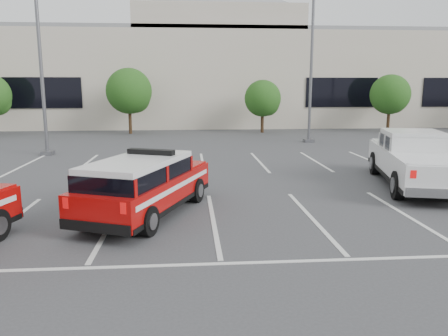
{
  "coord_description": "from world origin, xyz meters",
  "views": [
    {
      "loc": [
        -0.61,
        -11.18,
        3.58
      ],
      "look_at": [
        0.45,
        2.08,
        1.05
      ],
      "focal_mm": 35.0,
      "sensor_mm": 36.0,
      "label": 1
    }
  ],
  "objects_px": {
    "white_pickup": "(415,165)",
    "convention_building": "(196,73)",
    "tree_right": "(391,96)",
    "fire_chief_suv": "(145,189)",
    "light_pole_left": "(40,53)",
    "light_pole_mid": "(312,59)",
    "tree_mid_right": "(264,100)",
    "tree_mid_left": "(130,93)"
  },
  "relations": [
    {
      "from": "tree_mid_left",
      "to": "tree_mid_right",
      "type": "height_order",
      "value": "tree_mid_left"
    },
    {
      "from": "white_pickup",
      "to": "tree_mid_right",
      "type": "bearing_deg",
      "value": 110.93
    },
    {
      "from": "fire_chief_suv",
      "to": "white_pickup",
      "type": "xyz_separation_m",
      "value": [
        9.3,
        2.89,
        0.04
      ]
    },
    {
      "from": "tree_right",
      "to": "fire_chief_suv",
      "type": "relative_size",
      "value": 0.81
    },
    {
      "from": "light_pole_mid",
      "to": "white_pickup",
      "type": "xyz_separation_m",
      "value": [
        0.45,
        -12.39,
        -4.41
      ]
    },
    {
      "from": "light_pole_mid",
      "to": "convention_building",
      "type": "bearing_deg",
      "value": 113.26
    },
    {
      "from": "convention_building",
      "to": "tree_mid_right",
      "type": "bearing_deg",
      "value": -63.43
    },
    {
      "from": "tree_mid_left",
      "to": "tree_right",
      "type": "xyz_separation_m",
      "value": [
        20.0,
        -0.0,
        -0.27
      ]
    },
    {
      "from": "light_pole_left",
      "to": "light_pole_mid",
      "type": "distance_m",
      "value": 15.52
    },
    {
      "from": "tree_mid_left",
      "to": "light_pole_left",
      "type": "xyz_separation_m",
      "value": [
        -3.09,
        -10.05,
        2.14
      ]
    },
    {
      "from": "convention_building",
      "to": "tree_mid_left",
      "type": "xyz_separation_m",
      "value": [
        -5.09,
        -9.82,
        -1.68
      ]
    },
    {
      "from": "tree_mid_right",
      "to": "tree_right",
      "type": "xyz_separation_m",
      "value": [
        10.0,
        0.0,
        0.27
      ]
    },
    {
      "from": "light_pole_mid",
      "to": "tree_mid_right",
      "type": "bearing_deg",
      "value": 107.52
    },
    {
      "from": "tree_right",
      "to": "light_pole_mid",
      "type": "relative_size",
      "value": 0.43
    },
    {
      "from": "light_pole_left",
      "to": "white_pickup",
      "type": "height_order",
      "value": "light_pole_left"
    },
    {
      "from": "convention_building",
      "to": "tree_mid_right",
      "type": "height_order",
      "value": "convention_building"
    },
    {
      "from": "tree_right",
      "to": "fire_chief_suv",
      "type": "xyz_separation_m",
      "value": [
        -16.94,
        -21.32,
        -2.04
      ]
    },
    {
      "from": "convention_building",
      "to": "tree_mid_right",
      "type": "distance_m",
      "value": 11.2
    },
    {
      "from": "light_pole_left",
      "to": "white_pickup",
      "type": "bearing_deg",
      "value": -28.51
    },
    {
      "from": "light_pole_mid",
      "to": "tree_mid_left",
      "type": "bearing_deg",
      "value": 153.08
    },
    {
      "from": "light_pole_left",
      "to": "light_pole_mid",
      "type": "xyz_separation_m",
      "value": [
        15.0,
        4.0,
        0.0
      ]
    },
    {
      "from": "tree_mid_right",
      "to": "tree_mid_left",
      "type": "bearing_deg",
      "value": 180.0
    },
    {
      "from": "convention_building",
      "to": "light_pole_left",
      "type": "bearing_deg",
      "value": -112.39
    },
    {
      "from": "white_pickup",
      "to": "tree_mid_left",
      "type": "bearing_deg",
      "value": 137.48
    },
    {
      "from": "tree_right",
      "to": "convention_building",
      "type": "bearing_deg",
      "value": 146.63
    },
    {
      "from": "tree_mid_left",
      "to": "tree_right",
      "type": "bearing_deg",
      "value": -0.0
    },
    {
      "from": "tree_mid_right",
      "to": "light_pole_mid",
      "type": "xyz_separation_m",
      "value": [
        1.91,
        -6.05,
        2.68
      ]
    },
    {
      "from": "tree_right",
      "to": "light_pole_left",
      "type": "distance_m",
      "value": 25.3
    },
    {
      "from": "tree_mid_left",
      "to": "white_pickup",
      "type": "bearing_deg",
      "value": -56.17
    },
    {
      "from": "convention_building",
      "to": "tree_right",
      "type": "xyz_separation_m",
      "value": [
        14.91,
        -9.82,
        -1.95
      ]
    },
    {
      "from": "tree_mid_right",
      "to": "light_pole_left",
      "type": "xyz_separation_m",
      "value": [
        -13.09,
        -10.05,
        2.68
      ]
    },
    {
      "from": "light_pole_left",
      "to": "tree_right",
      "type": "bearing_deg",
      "value": 23.51
    },
    {
      "from": "tree_right",
      "to": "light_pole_left",
      "type": "xyz_separation_m",
      "value": [
        -23.09,
        -10.05,
        2.41
      ]
    },
    {
      "from": "tree_mid_left",
      "to": "white_pickup",
      "type": "xyz_separation_m",
      "value": [
        12.35,
        -18.44,
        -2.27
      ]
    },
    {
      "from": "convention_building",
      "to": "white_pickup",
      "type": "height_order",
      "value": "convention_building"
    },
    {
      "from": "light_pole_left",
      "to": "tree_mid_left",
      "type": "bearing_deg",
      "value": 72.9
    },
    {
      "from": "white_pickup",
      "to": "convention_building",
      "type": "bearing_deg",
      "value": 118.07
    },
    {
      "from": "light_pole_left",
      "to": "fire_chief_suv",
      "type": "xyz_separation_m",
      "value": [
        6.15,
        -11.28,
        -4.45
      ]
    },
    {
      "from": "tree_mid_right",
      "to": "light_pole_left",
      "type": "height_order",
      "value": "light_pole_left"
    },
    {
      "from": "tree_mid_left",
      "to": "fire_chief_suv",
      "type": "xyz_separation_m",
      "value": [
        3.06,
        -21.32,
        -2.3
      ]
    },
    {
      "from": "convention_building",
      "to": "tree_mid_left",
      "type": "distance_m",
      "value": 11.19
    },
    {
      "from": "tree_right",
      "to": "white_pickup",
      "type": "distance_m",
      "value": 20.06
    }
  ]
}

